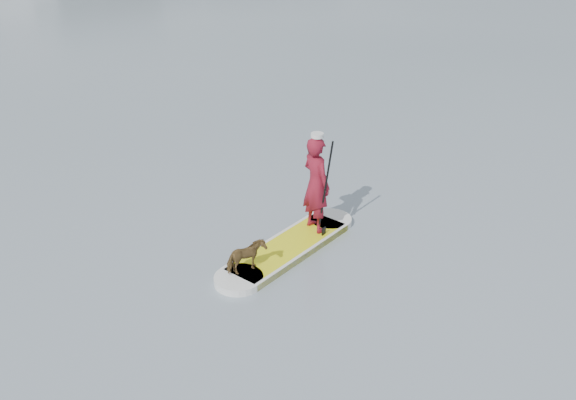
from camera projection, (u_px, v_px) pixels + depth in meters
ground at (145, 185)px, 13.51m from camera, size 140.00×140.00×0.00m
paddleboard at (288, 248)px, 11.13m from camera, size 3.19×1.52×0.12m
paddler at (316, 184)px, 11.24m from camera, size 0.42×0.64×1.76m
white_cap at (317, 135)px, 10.82m from camera, size 0.22×0.22×0.07m
dog at (246, 257)px, 10.25m from camera, size 0.65×0.31×0.54m
paddle at (325, 201)px, 11.11m from camera, size 0.12×0.30×2.00m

